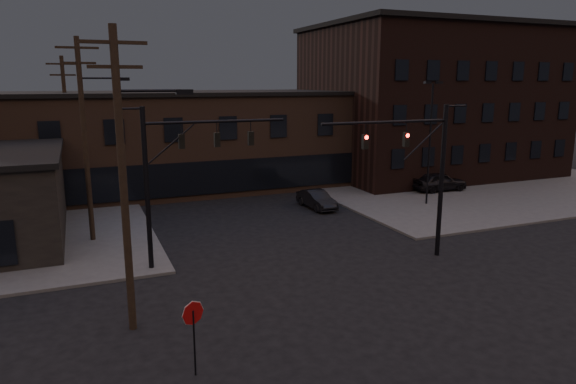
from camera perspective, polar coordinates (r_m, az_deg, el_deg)
The scene contains 15 objects.
ground at distance 21.91m, azimuth 9.97°, elevation -12.60°, with size 140.00×140.00×0.00m, color black.
sidewalk_ne at distance 51.57m, azimuth 17.70°, elevation 1.49°, with size 30.00×30.00×0.15m, color #474744.
building_row at distance 46.28m, azimuth -8.68°, elevation 5.69°, with size 40.00×12.00×8.00m, color #4B3428.
building_right at distance 53.93m, azimuth 15.44°, elevation 9.49°, with size 22.00×16.00×14.00m, color black.
traffic_signal_near at distance 27.02m, azimuth 14.91°, elevation 2.86°, with size 7.12×0.24×8.00m.
traffic_signal_far at distance 25.38m, azimuth -12.65°, elevation 2.58°, with size 7.12×0.24×8.00m.
stop_sign at distance 16.66m, azimuth -10.48°, elevation -13.91°, with size 0.72×0.33×2.48m.
utility_pole_near at distance 19.03m, azimuth -17.70°, elevation 1.78°, with size 3.70×0.28×11.00m.
utility_pole_mid at distance 30.84m, azimuth -21.56°, elevation 5.77°, with size 3.70×0.28×11.50m.
utility_pole_far at distance 42.83m, azimuth -23.30°, elevation 6.73°, with size 2.20×0.28×11.00m.
lot_light_a at distance 39.05m, azimuth 15.54°, elevation 6.44°, with size 1.50×0.28×9.14m.
lot_light_b at distance 46.69m, azimuth 17.65°, elevation 7.18°, with size 1.50×0.28×9.14m.
parked_car_lot_a at distance 44.73m, azimuth 16.49°, elevation 1.13°, with size 1.87×4.64×1.58m, color black.
parked_car_lot_b at distance 47.18m, azimuth 16.07°, elevation 1.62°, with size 1.99×4.90×1.42m, color #B4B5B7.
car_crossing at distance 37.61m, azimuth 3.20°, elevation -0.84°, with size 1.40×4.02×1.32m, color black.
Camera 1 is at (-10.87, -16.70, 9.11)m, focal length 32.00 mm.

